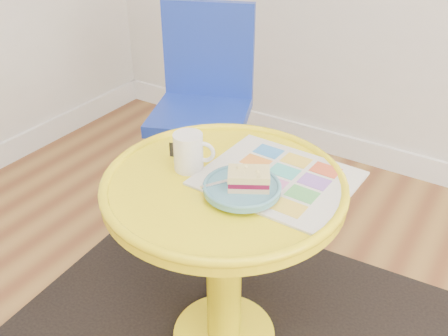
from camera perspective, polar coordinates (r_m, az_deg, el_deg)
The scene contains 8 objects.
room_walls at distance 2.01m, azimuth -7.37°, elevation -6.35°, with size 4.00×4.00×4.00m.
side_table at distance 1.37m, azimuth 0.00°, elevation -7.39°, with size 0.62×0.62×0.59m.
chair at distance 2.03m, azimuth -2.32°, elevation 8.13°, with size 0.48×0.48×0.83m.
newspaper at distance 1.28m, azimuth 6.17°, elevation -1.17°, with size 0.37×0.31×0.01m, color silver.
mug at distance 1.30m, azimuth -4.00°, elevation 1.97°, with size 0.11×0.08×0.10m.
plate at distance 1.21m, azimuth 2.06°, elevation -2.33°, with size 0.19×0.19×0.02m.
cake_slice at distance 1.19m, azimuth 2.84°, elevation -1.23°, with size 0.12×0.11×0.04m.
fork at distance 1.22m, azimuth 0.76°, elevation -1.42°, with size 0.09×0.13×0.00m.
Camera 1 is at (0.06, -0.19, 1.29)m, focal length 40.00 mm.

